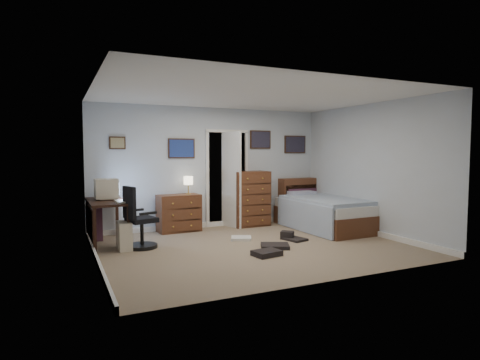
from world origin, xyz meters
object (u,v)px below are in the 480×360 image
object	(u,v)px
computer_desk	(101,211)
low_dresser	(179,213)
office_chair	(139,224)
tall_dresser	(250,199)
bed	(322,213)

from	to	relation	value
computer_desk	low_dresser	distance (m)	1.61
office_chair	tall_dresser	size ratio (longest dim) A/B	0.88
tall_dresser	computer_desk	bearing A→B (deg)	-173.03
office_chair	bed	bearing A→B (deg)	-13.20
computer_desk	tall_dresser	distance (m)	3.11
computer_desk	office_chair	xyz separation A→B (m)	(0.52, -0.58, -0.18)
low_dresser	bed	world-z (taller)	low_dresser
office_chair	computer_desk	bearing A→B (deg)	116.68
bed	computer_desk	bearing A→B (deg)	172.82
low_dresser	tall_dresser	bearing A→B (deg)	-4.80
computer_desk	tall_dresser	bearing A→B (deg)	8.38
low_dresser	tall_dresser	distance (m)	1.57
office_chair	low_dresser	xyz separation A→B (m)	(0.99, 1.10, -0.03)
computer_desk	low_dresser	xyz separation A→B (m)	(1.51, 0.52, -0.21)
computer_desk	low_dresser	size ratio (longest dim) A/B	1.58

